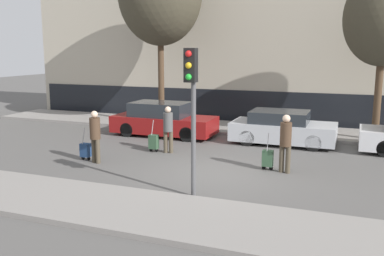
{
  "coord_description": "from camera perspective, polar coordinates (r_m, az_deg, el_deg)",
  "views": [
    {
      "loc": [
        3.68,
        -11.88,
        3.67
      ],
      "look_at": [
        -1.6,
        1.8,
        0.95
      ],
      "focal_mm": 40.0,
      "sensor_mm": 36.0,
      "label": 1
    }
  ],
  "objects": [
    {
      "name": "building_facade",
      "position": [
        22.56,
        12.07,
        15.35
      ],
      "size": [
        28.0,
        2.23,
        11.36
      ],
      "color": "#B7AD99",
      "rests_on": "ground_plane"
    },
    {
      "name": "sidewalk_near",
      "position": [
        9.63,
        -3.06,
        -11.54
      ],
      "size": [
        28.0,
        2.5,
        0.12
      ],
      "color": "gray",
      "rests_on": "ground_plane"
    },
    {
      "name": "sidewalk_far",
      "position": [
        19.58,
        9.9,
        -0.28
      ],
      "size": [
        28.0,
        3.0,
        0.12
      ],
      "color": "gray",
      "rests_on": "ground_plane"
    },
    {
      "name": "trolley_left",
      "position": [
        14.72,
        -14.01,
        -2.88
      ],
      "size": [
        0.34,
        0.29,
        1.11
      ],
      "color": "navy",
      "rests_on": "ground_plane"
    },
    {
      "name": "ground_plane",
      "position": [
        12.97,
        3.76,
        -5.96
      ],
      "size": [
        80.0,
        80.0,
        0.0
      ],
      "primitive_type": "plane",
      "color": "#565451"
    },
    {
      "name": "parked_car_0",
      "position": [
        18.33,
        -3.87,
        1.05
      ],
      "size": [
        4.39,
        1.77,
        1.43
      ],
      "color": "maroon",
      "rests_on": "ground_plane"
    },
    {
      "name": "traffic_light",
      "position": [
        10.26,
        -0.01,
        4.72
      ],
      "size": [
        0.28,
        0.47,
        3.69
      ],
      "color": "#515154",
      "rests_on": "ground_plane"
    },
    {
      "name": "trolley_center",
      "position": [
        15.48,
        -5.14,
        -1.84
      ],
      "size": [
        0.34,
        0.29,
        1.17
      ],
      "color": "#335138",
      "rests_on": "ground_plane"
    },
    {
      "name": "pedestrian_center",
      "position": [
        15.2,
        -3.21,
        0.18
      ],
      "size": [
        0.35,
        0.34,
        1.67
      ],
      "rotation": [
        0.0,
        0.0,
        0.13
      ],
      "color": "#4C4233",
      "rests_on": "ground_plane"
    },
    {
      "name": "parked_bicycle",
      "position": [
        19.39,
        12.46,
        0.83
      ],
      "size": [
        1.77,
        0.06,
        0.96
      ],
      "color": "black",
      "rests_on": "sidewalk_far"
    },
    {
      "name": "pedestrian_right",
      "position": [
        13.0,
        12.37,
        -1.56
      ],
      "size": [
        0.35,
        0.34,
        1.77
      ],
      "rotation": [
        0.0,
        0.0,
        -0.22
      ],
      "color": "#4C4233",
      "rests_on": "ground_plane"
    },
    {
      "name": "trolley_right",
      "position": [
        13.35,
        10.06,
        -4.0
      ],
      "size": [
        0.34,
        0.29,
        1.15
      ],
      "color": "#335138",
      "rests_on": "ground_plane"
    },
    {
      "name": "pedestrian_left",
      "position": [
        14.16,
        -12.79,
        -0.73
      ],
      "size": [
        0.34,
        0.34,
        1.72
      ],
      "rotation": [
        0.0,
        0.0,
        -0.32
      ],
      "color": "#4C4233",
      "rests_on": "ground_plane"
    },
    {
      "name": "bare_tree_near_crossing",
      "position": [
        18.24,
        24.23,
        13.2
      ],
      "size": [
        3.0,
        3.0,
        6.55
      ],
      "color": "#4C3826",
      "rests_on": "sidewalk_far"
    },
    {
      "name": "parked_car_1",
      "position": [
        17.05,
        11.96,
        -0.03
      ],
      "size": [
        3.97,
        1.87,
        1.29
      ],
      "color": "#B7BABF",
      "rests_on": "ground_plane"
    }
  ]
}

